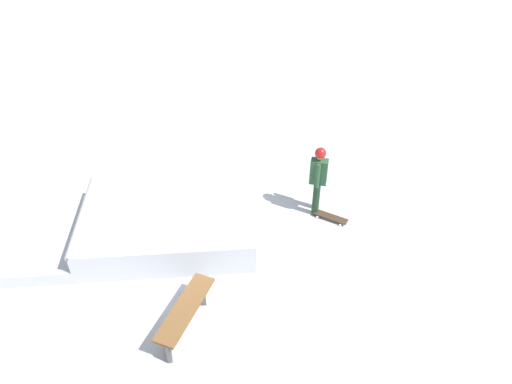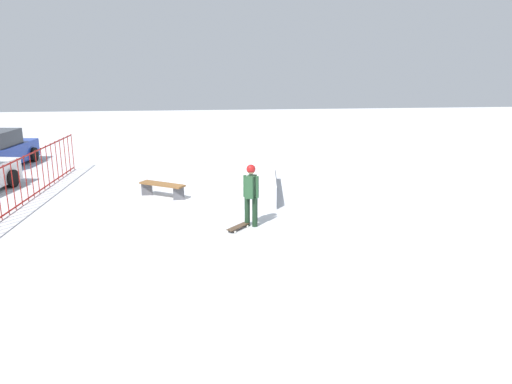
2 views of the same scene
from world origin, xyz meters
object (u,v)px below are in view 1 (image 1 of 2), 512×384
(skateboard, at_px, (331,217))
(park_bench, at_px, (186,312))
(skater, at_px, (318,176))
(skate_ramp, at_px, (147,225))

(skateboard, distance_m, park_bench, 4.16)
(skater, xyz_separation_m, skateboard, (-0.25, 0.38, -0.93))
(skate_ramp, relative_size, skateboard, 7.72)
(skate_ramp, bearing_deg, skater, -171.69)
(skate_ramp, bearing_deg, park_bench, 110.76)
(skate_ramp, xyz_separation_m, skater, (-3.86, -0.09, 0.69))
(skate_ramp, height_order, skateboard, skate_ramp)
(skater, bearing_deg, skate_ramp, 25.76)
(skate_ramp, relative_size, park_bench, 3.63)
(skate_ramp, distance_m, park_bench, 2.61)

